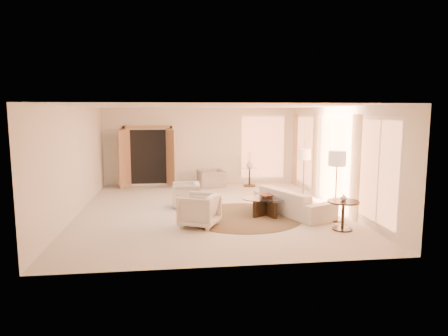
{
  "coord_description": "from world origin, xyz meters",
  "views": [
    {
      "loc": [
        -0.96,
        -10.54,
        2.65
      ],
      "look_at": [
        0.4,
        0.4,
        1.1
      ],
      "focal_mm": 32.0,
      "sensor_mm": 36.0,
      "label": 1
    }
  ],
  "objects": [
    {
      "name": "windows_right",
      "position": [
        3.45,
        0.1,
        1.35
      ],
      "size": [
        0.1,
        6.4,
        2.4
      ],
      "primitive_type": null,
      "color": "#FF9D66",
      "rests_on": "room"
    },
    {
      "name": "end_table",
      "position": [
        2.79,
        -2.17,
        0.46
      ],
      "size": [
        0.71,
        0.71,
        0.67
      ],
      "rotation": [
        0.0,
        0.0,
        0.08
      ],
      "color": "black",
      "rests_on": "room"
    },
    {
      "name": "area_rug",
      "position": [
        0.75,
        -0.79,
        0.01
      ],
      "size": [
        3.27,
        3.27,
        0.01
      ],
      "primitive_type": "cylinder",
      "rotation": [
        0.0,
        0.0,
        -0.1
      ],
      "color": "#3A2919",
      "rests_on": "room"
    },
    {
      "name": "bowl",
      "position": [
        1.37,
        -0.68,
        0.5
      ],
      "size": [
        0.45,
        0.45,
        0.08
      ],
      "primitive_type": "imported",
      "rotation": [
        0.0,
        0.0,
        0.38
      ],
      "color": "brown",
      "rests_on": "coffee_table"
    },
    {
      "name": "curtains_right",
      "position": [
        3.4,
        1.0,
        1.3
      ],
      "size": [
        0.06,
        5.2,
        2.6
      ],
      "primitive_type": null,
      "color": "tan",
      "rests_on": "room"
    },
    {
      "name": "side_table",
      "position": [
        1.7,
        3.4,
        0.41
      ],
      "size": [
        0.58,
        0.58,
        0.67
      ],
      "rotation": [
        0.0,
        0.0,
        0.29
      ],
      "color": "#31271A",
      "rests_on": "room"
    },
    {
      "name": "armchair_right",
      "position": [
        -0.42,
        -1.47,
        0.42
      ],
      "size": [
        1.04,
        1.07,
        0.84
      ],
      "primitive_type": "imported",
      "rotation": [
        0.0,
        0.0,
        -2.03
      ],
      "color": "beige",
      "rests_on": "room"
    },
    {
      "name": "floor_lamp_near",
      "position": [
        2.9,
        0.98,
        1.32
      ],
      "size": [
        0.38,
        0.38,
        1.55
      ],
      "rotation": [
        0.0,
        0.0,
        0.39
      ],
      "color": "#31271A",
      "rests_on": "room"
    },
    {
      "name": "armchair_left",
      "position": [
        -0.67,
        0.49,
        0.38
      ],
      "size": [
        0.7,
        0.74,
        0.76
      ],
      "primitive_type": "imported",
      "rotation": [
        0.0,
        0.0,
        -1.57
      ],
      "color": "beige",
      "rests_on": "room"
    },
    {
      "name": "side_vase",
      "position": [
        1.7,
        3.4,
        0.8
      ],
      "size": [
        0.3,
        0.3,
        0.27
      ],
      "primitive_type": "imported",
      "rotation": [
        0.0,
        0.0,
        -0.16
      ],
      "color": "white",
      "rests_on": "side_table"
    },
    {
      "name": "floor_lamp_far",
      "position": [
        2.9,
        -1.47,
        1.47
      ],
      "size": [
        0.42,
        0.42,
        1.72
      ],
      "rotation": [
        0.0,
        0.0,
        -0.32
      ],
      "color": "#31271A",
      "rests_on": "room"
    },
    {
      "name": "room",
      "position": [
        0.0,
        0.0,
        1.4
      ],
      "size": [
        7.04,
        8.04,
        2.83
      ],
      "color": "beige",
      "rests_on": "ground"
    },
    {
      "name": "accent_chair",
      "position": [
        0.33,
        3.4,
        0.4
      ],
      "size": [
        1.01,
        0.76,
        0.81
      ],
      "primitive_type": "imported",
      "rotation": [
        0.0,
        0.0,
        3.32
      ],
      "color": "gray",
      "rests_on": "room"
    },
    {
      "name": "french_doors",
      "position": [
        -1.9,
        3.82,
        1.07
      ],
      "size": [
        1.95,
        0.66,
        2.16
      ],
      "color": "tan",
      "rests_on": "room"
    },
    {
      "name": "coffee_table",
      "position": [
        1.37,
        -0.68,
        0.29
      ],
      "size": [
        1.61,
        1.61,
        0.46
      ],
      "rotation": [
        0.0,
        0.0,
        -0.34
      ],
      "color": "black",
      "rests_on": "room"
    },
    {
      "name": "window_back_corner",
      "position": [
        2.3,
        3.95,
        1.35
      ],
      "size": [
        1.7,
        0.1,
        2.4
      ],
      "primitive_type": null,
      "color": "#FF9D66",
      "rests_on": "room"
    },
    {
      "name": "sofa",
      "position": [
        2.09,
        -0.65,
        0.34
      ],
      "size": [
        1.76,
        2.48,
        0.67
      ],
      "primitive_type": "imported",
      "rotation": [
        0.0,
        0.0,
        1.99
      ],
      "color": "beige",
      "rests_on": "room"
    },
    {
      "name": "end_vase",
      "position": [
        2.79,
        -2.17,
        0.74
      ],
      "size": [
        0.2,
        0.2,
        0.16
      ],
      "primitive_type": "imported",
      "rotation": [
        0.0,
        0.0,
        0.43
      ],
      "color": "white",
      "rests_on": "end_table"
    }
  ]
}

